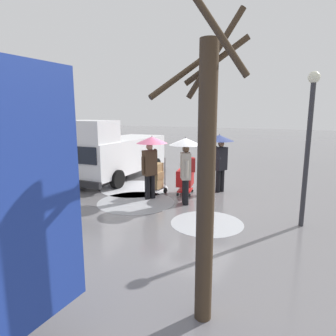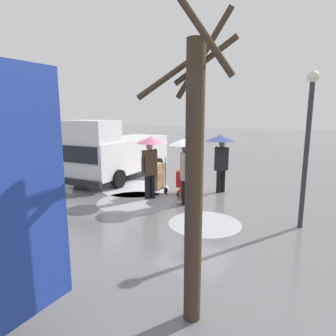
# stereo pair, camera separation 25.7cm
# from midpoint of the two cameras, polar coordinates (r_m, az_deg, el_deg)

# --- Properties ---
(ground_plane) EXTENTS (90.00, 90.00, 0.00)m
(ground_plane) POSITION_cam_midpoint_polar(r_m,az_deg,el_deg) (10.65, 4.90, -5.08)
(ground_plane) COLOR slate
(slush_patch_near_cluster) EXTENTS (2.61, 2.61, 0.01)m
(slush_patch_near_cluster) POSITION_cam_midpoint_polar(r_m,az_deg,el_deg) (11.48, -7.19, -3.93)
(slush_patch_near_cluster) COLOR silver
(slush_patch_near_cluster) RESTS_ON ground
(slush_patch_under_van) EXTENTS (2.53, 2.53, 0.01)m
(slush_patch_under_van) POSITION_cam_midpoint_polar(r_m,az_deg,el_deg) (9.76, -6.99, -6.58)
(slush_patch_under_van) COLOR #999BA0
(slush_patch_under_van) RESTS_ON ground
(slush_patch_mid_street) EXTENTS (1.93, 1.93, 0.01)m
(slush_patch_mid_street) POSITION_cam_midpoint_polar(r_m,az_deg,el_deg) (7.99, 6.64, -10.57)
(slush_patch_mid_street) COLOR #ADAFB5
(slush_patch_mid_street) RESTS_ON ground
(cargo_van_parked_right) EXTENTS (2.37, 5.42, 2.60)m
(cargo_van_parked_right) POSITION_cam_midpoint_polar(r_m,az_deg,el_deg) (13.05, -10.68, 3.00)
(cargo_van_parked_right) COLOR white
(cargo_van_parked_right) RESTS_ON ground
(shopping_cart_vendor) EXTENTS (0.72, 0.92, 1.04)m
(shopping_cart_vendor) POSITION_cam_midpoint_polar(r_m,az_deg,el_deg) (10.53, 2.65, -2.04)
(shopping_cart_vendor) COLOR red
(shopping_cart_vendor) RESTS_ON ground
(hand_dolly_boxes) EXTENTS (0.54, 0.72, 1.32)m
(hand_dolly_boxes) POSITION_cam_midpoint_polar(r_m,az_deg,el_deg) (10.47, -3.15, -1.65)
(hand_dolly_boxes) COLOR #515156
(hand_dolly_boxes) RESTS_ON ground
(pedestrian_pink_side) EXTENTS (1.04, 1.04, 2.15)m
(pedestrian_pink_side) POSITION_cam_midpoint_polar(r_m,az_deg,el_deg) (10.74, 9.38, 3.59)
(pedestrian_pink_side) COLOR black
(pedestrian_pink_side) RESTS_ON ground
(pedestrian_black_side) EXTENTS (1.04, 1.04, 2.15)m
(pedestrian_black_side) POSITION_cam_midpoint_polar(r_m,az_deg,el_deg) (9.24, 2.69, 2.47)
(pedestrian_black_side) COLOR black
(pedestrian_black_side) RESTS_ON ground
(pedestrian_white_side) EXTENTS (1.04, 1.04, 2.15)m
(pedestrian_white_side) POSITION_cam_midpoint_polar(r_m,az_deg,el_deg) (9.81, -4.09, 3.03)
(pedestrian_white_side) COLOR black
(pedestrian_white_side) RESTS_ON ground
(bare_tree_near) EXTENTS (1.33, 1.32, 4.30)m
(bare_tree_near) POSITION_cam_midpoint_polar(r_m,az_deg,el_deg) (3.88, 5.48, -1.17)
(bare_tree_near) COLOR #423323
(bare_tree_near) RESTS_ON ground
(street_lamp) EXTENTS (0.28, 0.28, 3.86)m
(street_lamp) POSITION_cam_midpoint_polar(r_m,az_deg,el_deg) (7.97, 24.87, 5.96)
(street_lamp) COLOR #2D2D33
(street_lamp) RESTS_ON ground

